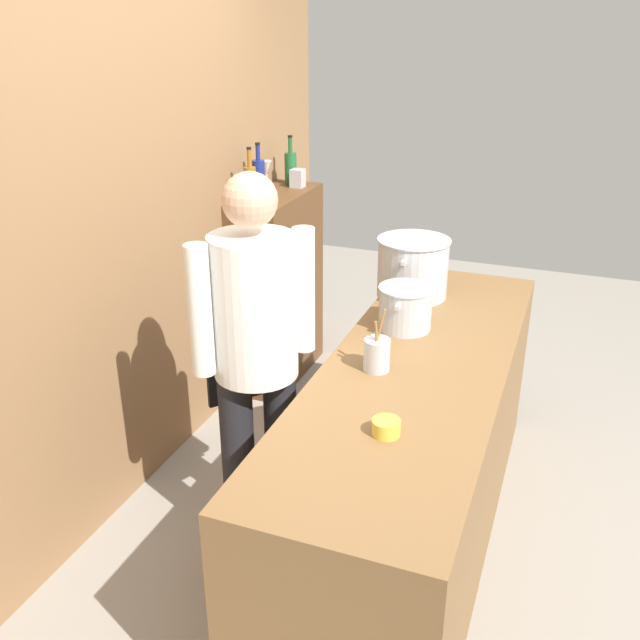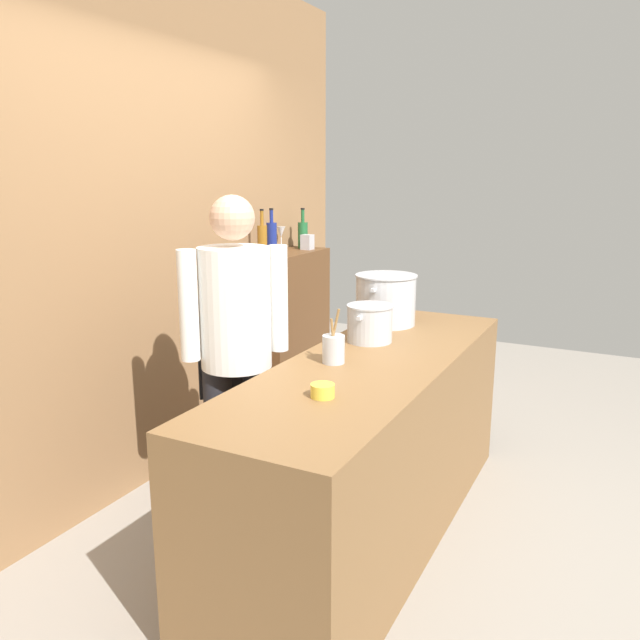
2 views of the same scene
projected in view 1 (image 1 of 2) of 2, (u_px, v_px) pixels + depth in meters
ground_plane at (407, 539)px, 3.16m from camera, size 8.00×8.00×0.00m
brick_back_panel at (109, 185)px, 3.02m from camera, size 4.40×0.10×3.00m
prep_counter at (412, 456)px, 2.98m from camera, size 2.27×0.70×0.90m
bar_cabinet at (278, 288)px, 4.39m from camera, size 0.76×0.32×1.20m
chef at (255, 345)px, 2.79m from camera, size 0.45×0.43×1.66m
stockpot_large at (413, 268)px, 3.41m from camera, size 0.41×0.36×0.29m
stockpot_small at (405, 308)px, 3.07m from camera, size 0.30×0.24×0.19m
utensil_crock at (377, 354)px, 2.71m from camera, size 0.10×0.10×0.26m
butter_jar at (386, 427)px, 2.31m from camera, size 0.10×0.10×0.05m
wine_bottle_amber at (250, 185)px, 3.85m from camera, size 0.07×0.07×0.32m
wine_bottle_cobalt at (259, 178)px, 4.01m from camera, size 0.07×0.07×0.32m
wine_bottle_green at (291, 167)px, 4.35m from camera, size 0.07×0.07×0.30m
wine_glass_tall at (266, 169)px, 4.21m from camera, size 0.07×0.07×0.17m
spice_tin_silver at (298, 178)px, 4.29m from camera, size 0.08×0.08×0.11m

